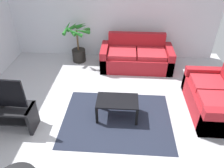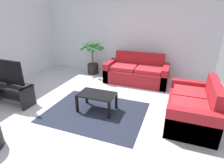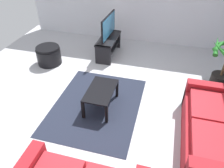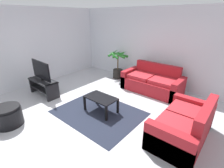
{
  "view_description": "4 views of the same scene",
  "coord_description": "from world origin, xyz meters",
  "px_view_note": "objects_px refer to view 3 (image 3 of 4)",
  "views": [
    {
      "loc": [
        0.37,
        -3.03,
        3.1
      ],
      "look_at": [
        0.12,
        0.75,
        0.44
      ],
      "focal_mm": 34.0,
      "sensor_mm": 36.0,
      "label": 1
    },
    {
      "loc": [
        1.87,
        -3.05,
        2.17
      ],
      "look_at": [
        0.4,
        0.85,
        0.44
      ],
      "focal_mm": 28.7,
      "sensor_mm": 36.0,
      "label": 2
    },
    {
      "loc": [
        3.4,
        1.3,
        3.0
      ],
      "look_at": [
        0.18,
        0.43,
        0.54
      ],
      "focal_mm": 35.11,
      "sensor_mm": 36.0,
      "label": 3
    },
    {
      "loc": [
        2.92,
        -2.5,
        2.39
      ],
      "look_at": [
        0.18,
        0.78,
        0.6
      ],
      "focal_mm": 26.15,
      "sensor_mm": 36.0,
      "label": 4
    }
  ],
  "objects_px": {
    "couch_main": "(215,132)",
    "ottoman": "(49,55)",
    "tv": "(108,26)",
    "tv_stand": "(109,44)",
    "coffee_table": "(101,92)",
    "potted_palm": "(223,69)"
  },
  "relations": [
    {
      "from": "couch_main",
      "to": "ottoman",
      "type": "bearing_deg",
      "value": -113.66
    },
    {
      "from": "tv_stand",
      "to": "coffee_table",
      "type": "height_order",
      "value": "tv_stand"
    },
    {
      "from": "tv",
      "to": "tv_stand",
      "type": "bearing_deg",
      "value": -92.21
    },
    {
      "from": "tv",
      "to": "potted_palm",
      "type": "height_order",
      "value": "potted_palm"
    },
    {
      "from": "couch_main",
      "to": "coffee_table",
      "type": "height_order",
      "value": "couch_main"
    },
    {
      "from": "tv_stand",
      "to": "coffee_table",
      "type": "bearing_deg",
      "value": 12.02
    },
    {
      "from": "couch_main",
      "to": "tv",
      "type": "height_order",
      "value": "tv"
    },
    {
      "from": "tv",
      "to": "ottoman",
      "type": "relative_size",
      "value": 1.65
    },
    {
      "from": "tv",
      "to": "coffee_table",
      "type": "height_order",
      "value": "tv"
    },
    {
      "from": "tv_stand",
      "to": "tv",
      "type": "relative_size",
      "value": 1.08
    },
    {
      "from": "tv_stand",
      "to": "couch_main",
      "type": "bearing_deg",
      "value": 44.58
    },
    {
      "from": "tv",
      "to": "coffee_table",
      "type": "bearing_deg",
      "value": 11.94
    },
    {
      "from": "tv_stand",
      "to": "tv",
      "type": "height_order",
      "value": "tv"
    },
    {
      "from": "coffee_table",
      "to": "potted_palm",
      "type": "relative_size",
      "value": 0.72
    },
    {
      "from": "ottoman",
      "to": "tv_stand",
      "type": "bearing_deg",
      "value": 121.63
    },
    {
      "from": "potted_palm",
      "to": "ottoman",
      "type": "height_order",
      "value": "potted_palm"
    },
    {
      "from": "tv",
      "to": "potted_palm",
      "type": "distance_m",
      "value": 2.91
    },
    {
      "from": "couch_main",
      "to": "tv",
      "type": "distance_m",
      "value": 3.6
    },
    {
      "from": "potted_palm",
      "to": "ottoman",
      "type": "relative_size",
      "value": 1.87
    },
    {
      "from": "couch_main",
      "to": "tv",
      "type": "bearing_deg",
      "value": -135.46
    },
    {
      "from": "couch_main",
      "to": "coffee_table",
      "type": "relative_size",
      "value": 2.35
    },
    {
      "from": "couch_main",
      "to": "ottoman",
      "type": "relative_size",
      "value": 3.17
    }
  ]
}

